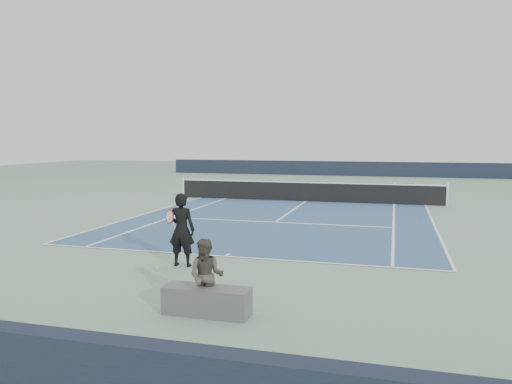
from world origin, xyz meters
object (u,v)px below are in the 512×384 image
(tennis_net, at_px, (306,191))
(tennis_player, at_px, (182,230))
(spectator_bench, at_px, (207,288))
(tennis_ball, at_px, (157,268))

(tennis_net, bearing_deg, tennis_player, -93.02)
(spectator_bench, bearing_deg, tennis_net, 93.86)
(tennis_ball, distance_m, spectator_bench, 3.36)
(tennis_player, bearing_deg, spectator_bench, -58.95)
(spectator_bench, bearing_deg, tennis_player, 121.05)
(tennis_ball, bearing_deg, tennis_player, 44.27)
(tennis_ball, relative_size, spectator_bench, 0.05)
(tennis_net, bearing_deg, spectator_bench, -86.14)
(tennis_net, relative_size, tennis_ball, 178.59)
(tennis_net, xyz_separation_m, tennis_player, (-0.69, -13.02, 0.37))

